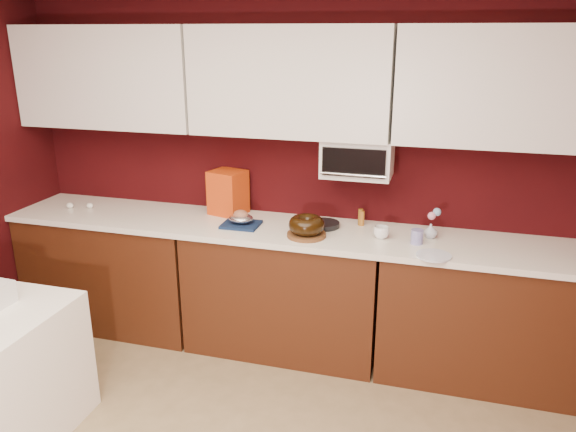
{
  "coord_description": "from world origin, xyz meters",
  "views": [
    {
      "loc": [
        1.0,
        -1.47,
        2.16
      ],
      "look_at": [
        0.05,
        1.84,
        1.02
      ],
      "focal_mm": 35.0,
      "sensor_mm": 36.0,
      "label": 1
    }
  ],
  "objects_px": {
    "foil_ham_nest": "(241,218)",
    "pandoro_box": "(228,192)",
    "bundt_cake": "(307,225)",
    "coffee_mug": "(381,231)",
    "toaster_oven": "(358,157)",
    "blue_jar": "(417,237)",
    "flower_vase": "(431,230)"
  },
  "relations": [
    {
      "from": "foil_ham_nest",
      "to": "blue_jar",
      "type": "relative_size",
      "value": 1.85
    },
    {
      "from": "coffee_mug",
      "to": "flower_vase",
      "type": "xyz_separation_m",
      "value": [
        0.3,
        0.1,
        0.01
      ]
    },
    {
      "from": "pandoro_box",
      "to": "coffee_mug",
      "type": "xyz_separation_m",
      "value": [
        1.13,
        -0.22,
        -0.11
      ]
    },
    {
      "from": "toaster_oven",
      "to": "blue_jar",
      "type": "bearing_deg",
      "value": -27.67
    },
    {
      "from": "foil_ham_nest",
      "to": "pandoro_box",
      "type": "bearing_deg",
      "value": 127.75
    },
    {
      "from": "coffee_mug",
      "to": "blue_jar",
      "type": "bearing_deg",
      "value": -8.31
    },
    {
      "from": "toaster_oven",
      "to": "coffee_mug",
      "type": "bearing_deg",
      "value": -43.54
    },
    {
      "from": "pandoro_box",
      "to": "blue_jar",
      "type": "xyz_separation_m",
      "value": [
        1.35,
        -0.25,
        -0.11
      ]
    },
    {
      "from": "toaster_oven",
      "to": "bundt_cake",
      "type": "distance_m",
      "value": 0.56
    },
    {
      "from": "bundt_cake",
      "to": "coffee_mug",
      "type": "height_order",
      "value": "bundt_cake"
    },
    {
      "from": "coffee_mug",
      "to": "bundt_cake",
      "type": "bearing_deg",
      "value": -168.09
    },
    {
      "from": "foil_ham_nest",
      "to": "flower_vase",
      "type": "height_order",
      "value": "flower_vase"
    },
    {
      "from": "pandoro_box",
      "to": "flower_vase",
      "type": "distance_m",
      "value": 1.44
    },
    {
      "from": "foil_ham_nest",
      "to": "pandoro_box",
      "type": "distance_m",
      "value": 0.32
    },
    {
      "from": "foil_ham_nest",
      "to": "coffee_mug",
      "type": "height_order",
      "value": "coffee_mug"
    },
    {
      "from": "blue_jar",
      "to": "foil_ham_nest",
      "type": "bearing_deg",
      "value": 179.39
    },
    {
      "from": "pandoro_box",
      "to": "blue_jar",
      "type": "relative_size",
      "value": 3.46
    },
    {
      "from": "toaster_oven",
      "to": "coffee_mug",
      "type": "height_order",
      "value": "toaster_oven"
    },
    {
      "from": "foil_ham_nest",
      "to": "blue_jar",
      "type": "height_order",
      "value": "blue_jar"
    },
    {
      "from": "toaster_oven",
      "to": "bundt_cake",
      "type": "bearing_deg",
      "value": -132.86
    },
    {
      "from": "toaster_oven",
      "to": "blue_jar",
      "type": "xyz_separation_m",
      "value": [
        0.42,
        -0.22,
        -0.43
      ]
    },
    {
      "from": "coffee_mug",
      "to": "pandoro_box",
      "type": "bearing_deg",
      "value": 169.13
    },
    {
      "from": "pandoro_box",
      "to": "coffee_mug",
      "type": "distance_m",
      "value": 1.15
    },
    {
      "from": "toaster_oven",
      "to": "coffee_mug",
      "type": "relative_size",
      "value": 4.75
    },
    {
      "from": "toaster_oven",
      "to": "bundt_cake",
      "type": "xyz_separation_m",
      "value": [
        -0.27,
        -0.29,
        -0.39
      ]
    },
    {
      "from": "toaster_oven",
      "to": "bundt_cake",
      "type": "relative_size",
      "value": 1.94
    },
    {
      "from": "bundt_cake",
      "to": "pandoro_box",
      "type": "bearing_deg",
      "value": 154.54
    },
    {
      "from": "blue_jar",
      "to": "flower_vase",
      "type": "bearing_deg",
      "value": 59.48
    },
    {
      "from": "bundt_cake",
      "to": "foil_ham_nest",
      "type": "relative_size",
      "value": 1.38
    },
    {
      "from": "toaster_oven",
      "to": "foil_ham_nest",
      "type": "height_order",
      "value": "toaster_oven"
    },
    {
      "from": "foil_ham_nest",
      "to": "flower_vase",
      "type": "bearing_deg",
      "value": 5.35
    },
    {
      "from": "bundt_cake",
      "to": "coffee_mug",
      "type": "relative_size",
      "value": 2.44
    }
  ]
}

